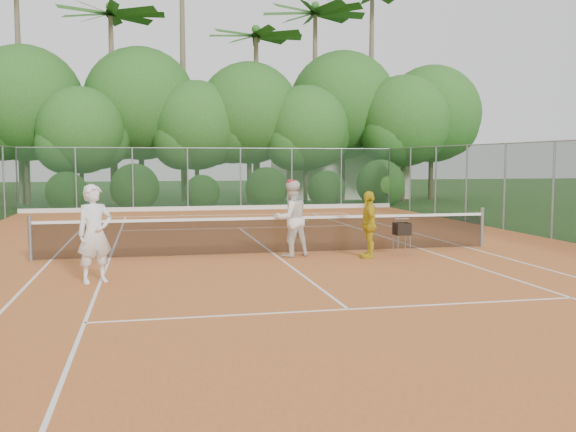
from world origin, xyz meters
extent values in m
plane|color=#214117|center=(0.00, 0.00, 0.00)|extent=(120.00, 120.00, 0.00)
cube|color=#B7602A|center=(0.00, 0.00, 0.01)|extent=(18.00, 36.00, 0.02)
cube|color=beige|center=(9.00, 24.00, 1.50)|extent=(8.00, 5.00, 3.00)
cylinder|color=gray|center=(-5.94, 0.00, 0.57)|extent=(0.10, 0.10, 1.10)
cylinder|color=gray|center=(5.94, 0.00, 0.57)|extent=(0.10, 0.10, 1.10)
cube|color=black|center=(0.00, 0.00, 0.48)|extent=(11.87, 0.03, 0.86)
cube|color=white|center=(0.00, 0.00, 0.95)|extent=(11.87, 0.04, 0.07)
imported|color=white|center=(-4.19, -3.13, 0.99)|extent=(0.84, 0.72, 1.95)
imported|color=white|center=(0.35, -0.57, 0.98)|extent=(1.10, 0.97, 1.91)
ellipsoid|color=red|center=(0.35, -0.57, 1.89)|extent=(0.22, 0.22, 0.14)
imported|color=gold|center=(2.18, -1.20, 0.85)|extent=(0.56, 1.03, 1.66)
cylinder|color=gray|center=(2.97, -1.19, 0.28)|extent=(0.02, 0.02, 0.53)
cylinder|color=gray|center=(3.29, -0.87, 0.28)|extent=(0.02, 0.02, 0.53)
cube|color=black|center=(3.13, -1.03, 0.70)|extent=(0.37, 0.37, 0.31)
sphere|color=#C5D732|center=(-1.76, 11.85, 0.05)|extent=(0.07, 0.07, 0.07)
sphere|color=gold|center=(1.00, 11.47, 0.05)|extent=(0.07, 0.07, 0.07)
sphere|color=#C2E234|center=(2.98, 8.32, 0.05)|extent=(0.07, 0.07, 0.07)
cube|color=white|center=(0.00, 11.88, 0.02)|extent=(11.03, 0.06, 0.01)
cube|color=white|center=(-5.49, 0.00, 0.02)|extent=(0.06, 23.77, 0.01)
cube|color=white|center=(5.49, 0.00, 0.02)|extent=(0.06, 23.77, 0.01)
cube|color=white|center=(-4.11, 0.00, 0.02)|extent=(0.06, 23.77, 0.01)
cube|color=white|center=(4.11, 0.00, 0.02)|extent=(0.06, 23.77, 0.01)
cube|color=white|center=(0.00, 6.40, 0.02)|extent=(8.23, 0.06, 0.01)
cube|color=white|center=(0.00, -6.40, 0.02)|extent=(8.23, 0.06, 0.01)
cube|color=white|center=(0.00, 0.00, 0.02)|extent=(0.06, 12.80, 0.01)
cube|color=#19381E|center=(0.00, 15.00, 1.52)|extent=(18.00, 0.02, 3.00)
cylinder|color=gray|center=(-9.00, 15.00, 1.52)|extent=(0.07, 0.07, 3.00)
cylinder|color=gray|center=(9.00, 15.00, 1.52)|extent=(0.07, 0.07, 3.00)
cylinder|color=gray|center=(-9.00, 15.00, 1.52)|extent=(0.07, 0.07, 3.00)
cylinder|color=gray|center=(9.00, 15.00, 1.52)|extent=(0.07, 0.07, 3.00)
cylinder|color=brown|center=(-9.50, 20.50, 2.20)|extent=(0.30, 0.30, 4.40)
sphere|color=#28571D|center=(-9.50, 20.50, 5.46)|extent=(6.16, 6.16, 6.16)
cylinder|color=brown|center=(-6.50, 18.50, 1.60)|extent=(0.22, 0.22, 3.20)
sphere|color=#28571D|center=(-6.50, 18.50, 3.97)|extent=(4.48, 4.48, 4.48)
cylinder|color=brown|center=(-3.50, 21.00, 2.25)|extent=(0.31, 0.31, 4.50)
sphere|color=#28571D|center=(-3.50, 21.00, 5.58)|extent=(6.30, 6.30, 6.30)
cylinder|color=brown|center=(-0.50, 19.50, 1.75)|extent=(0.24, 0.24, 3.50)
sphere|color=#28571D|center=(-0.50, 19.50, 4.34)|extent=(4.90, 4.90, 4.90)
cylinder|color=brown|center=(2.50, 20.00, 2.05)|extent=(0.28, 0.28, 4.10)
sphere|color=#28571D|center=(2.50, 20.00, 5.08)|extent=(5.74, 5.74, 5.74)
cylinder|color=brown|center=(5.50, 18.80, 1.70)|extent=(0.23, 0.23, 3.40)
sphere|color=#28571D|center=(5.50, 18.80, 4.22)|extent=(4.76, 4.76, 4.76)
cylinder|color=brown|center=(8.50, 21.50, 2.33)|extent=(0.32, 0.32, 4.65)
sphere|color=#28571D|center=(8.50, 21.50, 5.77)|extent=(6.51, 6.51, 6.51)
cylinder|color=brown|center=(11.50, 19.20, 1.90)|extent=(0.26, 0.26, 3.80)
sphere|color=#28571D|center=(11.50, 19.20, 4.71)|extent=(5.32, 5.32, 5.32)
cylinder|color=brown|center=(14.00, 20.80, 2.12)|extent=(0.29, 0.29, 4.25)
sphere|color=#28571D|center=(14.00, 20.80, 5.27)|extent=(5.95, 5.95, 5.95)
cone|color=brown|center=(-10.00, 22.00, 6.50)|extent=(0.44, 0.44, 13.00)
cone|color=brown|center=(-5.00, 21.00, 5.50)|extent=(0.44, 0.44, 11.00)
sphere|color=#28571D|center=(-5.00, 21.00, 10.83)|extent=(0.50, 0.50, 0.50)
cone|color=brown|center=(-1.00, 23.00, 7.50)|extent=(0.44, 0.44, 15.00)
cone|color=brown|center=(3.00, 20.50, 5.00)|extent=(0.44, 0.44, 10.00)
sphere|color=#28571D|center=(3.00, 20.50, 9.85)|extent=(0.50, 0.50, 0.50)
cone|color=brown|center=(7.00, 22.50, 6.00)|extent=(0.44, 0.44, 12.00)
sphere|color=#28571D|center=(7.00, 22.50, 11.82)|extent=(0.50, 0.50, 0.50)
cone|color=brown|center=(11.00, 23.50, 7.00)|extent=(0.44, 0.44, 14.00)
camera|label=1|loc=(-3.14, -16.21, 2.44)|focal=40.00mm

